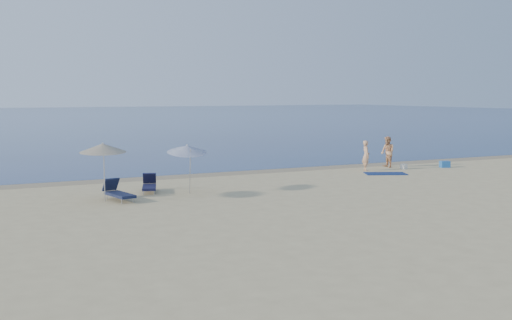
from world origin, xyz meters
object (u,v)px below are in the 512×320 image
at_px(person_left, 366,156).
at_px(blue_cooler, 445,164).
at_px(person_right, 388,152).
at_px(umbrella_near, 187,149).

bearing_deg(person_left, blue_cooler, -80.89).
distance_m(person_right, umbrella_near, 13.43).
bearing_deg(umbrella_near, person_right, 27.87).
xyz_separation_m(person_right, umbrella_near, (-12.88, -3.67, 0.95)).
distance_m(blue_cooler, umbrella_near, 15.85).
distance_m(person_left, person_right, 2.05).
relative_size(person_left, blue_cooler, 3.15).
bearing_deg(person_left, person_right, -52.04).
distance_m(person_right, blue_cooler, 3.17).
height_order(person_left, blue_cooler, person_left).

